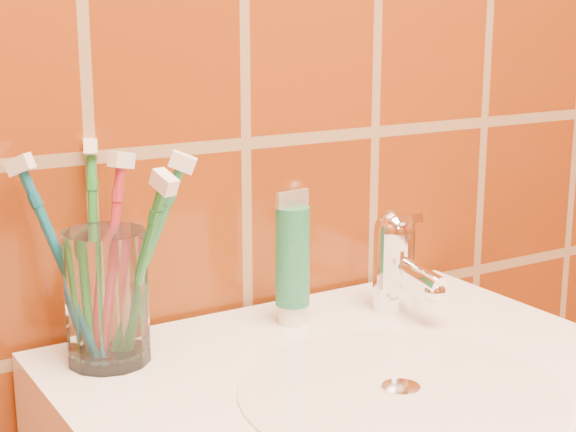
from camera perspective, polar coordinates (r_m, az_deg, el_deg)
glass_tumbler at (r=0.88m, az=-11.66°, el=-5.16°), size 0.11×0.11×0.13m
toothpaste_tube at (r=0.97m, az=0.29°, el=-3.00°), size 0.04×0.04×0.15m
faucet at (r=1.02m, az=7.03°, el=-2.67°), size 0.05×0.11×0.12m
toothbrush_0 at (r=0.91m, az=-12.41°, el=-2.20°), size 0.11×0.17×0.24m
toothbrush_1 at (r=0.88m, az=-9.17°, el=-2.75°), size 0.16×0.14×0.22m
toothbrush_2 at (r=0.85m, az=-9.54°, el=-3.60°), size 0.09×0.18×0.23m
toothbrush_3 at (r=0.88m, az=-14.37°, el=-2.99°), size 0.16×0.17×0.23m
toothbrush_4 at (r=0.89m, az=-11.34°, el=-2.62°), size 0.10×0.08×0.21m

